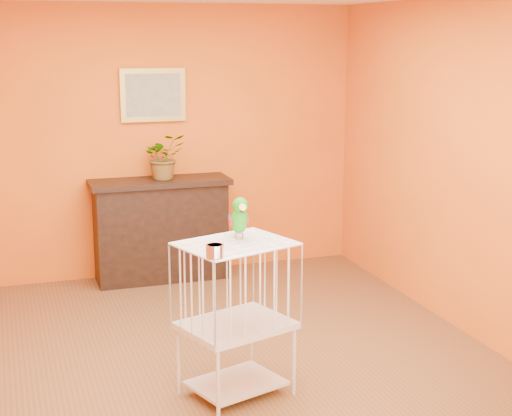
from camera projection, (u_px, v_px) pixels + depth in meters
name	position (u px, v px, depth m)	size (l,w,h in m)	color
ground	(218.00, 358.00, 5.70)	(4.50, 4.50, 0.00)	brown
room_shell	(216.00, 142.00, 5.36)	(4.50, 4.50, 4.50)	orange
console_cabinet	(161.00, 230.00, 7.47)	(1.31, 0.47, 0.98)	black
potted_plant	(164.00, 162.00, 7.33)	(0.39, 0.43, 0.33)	#26722D
framed_picture	(153.00, 95.00, 7.38)	(0.62, 0.04, 0.50)	#B2953F
birdcage	(236.00, 317.00, 5.01)	(0.79, 0.70, 1.02)	beige
feed_cup	(215.00, 251.00, 4.57)	(0.11, 0.11, 0.07)	silver
parrot	(239.00, 217.00, 4.98)	(0.14, 0.25, 0.28)	#59544C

